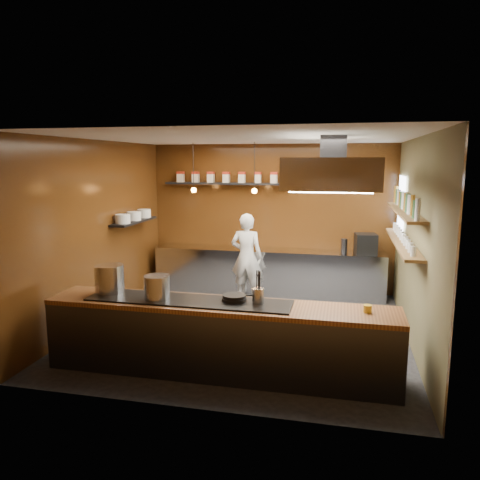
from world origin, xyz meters
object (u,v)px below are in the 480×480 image
(stockpot_small, at_px, (157,287))
(chef, at_px, (247,257))
(extractor_hood, at_px, (333,172))
(stockpot_large, at_px, (109,279))
(espresso_machine, at_px, (366,244))

(stockpot_small, height_order, chef, chef)
(stockpot_small, bearing_deg, chef, 82.07)
(extractor_hood, height_order, stockpot_small, extractor_hood)
(extractor_hood, relative_size, stockpot_small, 6.22)
(stockpot_large, xyz_separation_m, stockpot_small, (0.73, -0.15, -0.03))
(espresso_machine, bearing_deg, stockpot_large, -141.66)
(stockpot_small, height_order, espresso_machine, espresso_machine)
(extractor_hood, relative_size, stockpot_large, 5.25)
(espresso_machine, bearing_deg, stockpot_small, -133.79)
(stockpot_large, bearing_deg, extractor_hood, 21.45)
(chef, bearing_deg, stockpot_large, 71.77)
(espresso_machine, relative_size, chef, 0.23)
(stockpot_small, bearing_deg, stockpot_large, 168.67)
(espresso_machine, bearing_deg, chef, -176.46)
(stockpot_large, xyz_separation_m, espresso_machine, (3.42, 3.62, -0.03))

